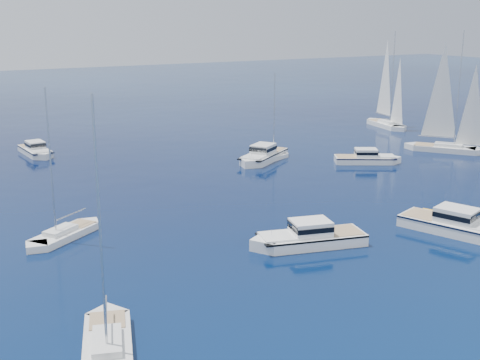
% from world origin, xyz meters
% --- Properties ---
extents(ground, '(400.00, 400.00, 0.00)m').
position_xyz_m(ground, '(0.00, 0.00, 0.00)').
color(ground, navy).
rests_on(ground, ground).
extents(motor_cruiser_right, '(6.84, 11.42, 2.87)m').
position_xyz_m(motor_cruiser_right, '(9.14, 8.83, 0.00)').
color(motor_cruiser_right, white).
rests_on(motor_cruiser_right, ground).
extents(motor_cruiser_centre, '(10.78, 5.55, 2.71)m').
position_xyz_m(motor_cruiser_centre, '(-3.77, 12.79, 0.00)').
color(motor_cruiser_centre, white).
rests_on(motor_cruiser_centre, ground).
extents(motor_cruiser_far_r, '(9.11, 6.93, 2.35)m').
position_xyz_m(motor_cruiser_far_r, '(19.94, 33.23, 0.00)').
color(motor_cruiser_far_r, white).
rests_on(motor_cruiser_far_r, ground).
extents(motor_cruiser_distant, '(10.50, 8.50, 2.75)m').
position_xyz_m(motor_cruiser_distant, '(8.97, 40.70, 0.00)').
color(motor_cruiser_distant, white).
rests_on(motor_cruiser_distant, ground).
extents(motor_cruiser_horizon, '(3.48, 9.17, 2.36)m').
position_xyz_m(motor_cruiser_horizon, '(-15.52, 58.77, 0.00)').
color(motor_cruiser_horizon, white).
rests_on(motor_cruiser_horizon, ground).
extents(sailboat_fore, '(5.67, 10.54, 15.02)m').
position_xyz_m(sailboat_fore, '(-23.15, 4.60, 0.00)').
color(sailboat_fore, silver).
rests_on(sailboat_fore, ground).
extents(sailboat_mid_l, '(8.74, 7.02, 13.22)m').
position_xyz_m(sailboat_mid_l, '(-20.57, 24.31, 0.00)').
color(sailboat_mid_l, white).
rests_on(sailboat_mid_l, ground).
extents(sailboat_centre, '(8.00, 4.98, 11.52)m').
position_xyz_m(sailboat_centre, '(10.17, 40.70, 0.00)').
color(sailboat_centre, silver).
rests_on(sailboat_centre, ground).
extents(sailboat_sails_r, '(9.27, 10.93, 16.83)m').
position_xyz_m(sailboat_sails_r, '(33.89, 33.40, 0.00)').
color(sailboat_sails_r, silver).
rests_on(sailboat_sails_r, ground).
extents(sailboat_sails_far, '(4.84, 11.42, 16.28)m').
position_xyz_m(sailboat_sails_far, '(40.40, 52.33, 0.00)').
color(sailboat_sails_far, white).
rests_on(sailboat_sails_far, ground).
extents(tender_yellow, '(3.12, 3.83, 0.95)m').
position_xyz_m(tender_yellow, '(10.97, 12.89, 0.00)').
color(tender_yellow, '#C68A0B').
rests_on(tender_yellow, ground).
extents(tender_grey_near, '(3.31, 2.36, 0.95)m').
position_xyz_m(tender_grey_near, '(13.77, 11.81, 0.00)').
color(tender_grey_near, black).
rests_on(tender_grey_near, ground).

